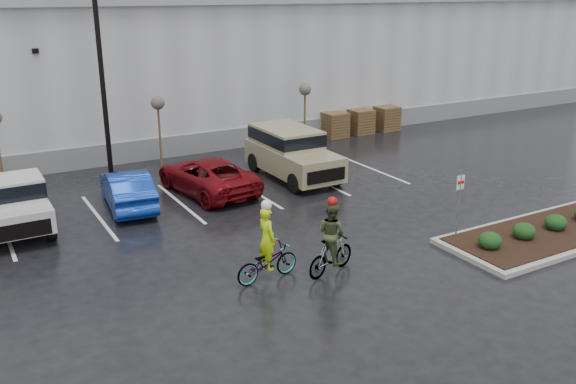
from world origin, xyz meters
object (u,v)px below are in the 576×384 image
pallet_stack_c (386,118)px  fire_lane_sign (459,199)px  pallet_stack_a (335,125)px  pallet_stack_b (360,121)px  pickup_white (10,199)px  suv_tan (293,154)px  car_blue (127,189)px  sapling_mid (158,107)px  sapling_east (305,93)px  lamppost (99,41)px  car_red (207,175)px  cyclist_olive (331,246)px  cyclist_hivis (267,255)px

pallet_stack_c → fire_lane_sign: size_ratio=0.61×
pallet_stack_a → pallet_stack_b: (1.70, 0.00, 0.00)m
pickup_white → pallet_stack_a: bearing=18.2°
fire_lane_sign → suv_tan: fire_lane_sign is taller
fire_lane_sign → car_blue: bearing=134.1°
pallet_stack_a → pallet_stack_c: size_ratio=1.00×
sapling_mid → pallet_stack_b: (11.70, 1.00, -2.05)m
pallet_stack_a → suv_tan: suv_tan is taller
sapling_east → pallet_stack_c: size_ratio=2.37×
pallet_stack_a → pallet_stack_c: bearing=0.0°
sapling_east → pallet_stack_b: 4.78m
fire_lane_sign → pickup_white: 14.60m
lamppost → suv_tan: 8.89m
pickup_white → suv_tan: (10.98, 0.14, 0.05)m
car_red → car_blue: bearing=-4.9°
sapling_mid → car_red: size_ratio=0.64×
suv_tan → pallet_stack_a: bearing=43.1°
cyclist_olive → lamppost: bearing=-1.5°
suv_tan → sapling_mid: bearing=134.7°
fire_lane_sign → car_blue: size_ratio=0.52×
pallet_stack_c → lamppost: bearing=-172.9°
car_red → cyclist_olive: cyclist_olive is taller
fire_lane_sign → cyclist_olive: cyclist_olive is taller
suv_tan → fire_lane_sign: bearing=-83.2°
pickup_white → suv_tan: bearing=0.7°
cyclist_olive → pallet_stack_a: bearing=-50.7°
cyclist_hivis → lamppost: bearing=1.2°
pallet_stack_c → fire_lane_sign: (-8.20, -13.80, 0.73)m
pallet_stack_a → fire_lane_sign: fire_lane_sign is taller
car_blue → fire_lane_sign: bearing=140.3°
pallet_stack_b → cyclist_olive: 17.66m
sapling_east → pickup_white: sapling_east is taller
pallet_stack_a → cyclist_olive: cyclist_olive is taller
car_blue → cyclist_hivis: size_ratio=1.82×
pallet_stack_c → suv_tan: size_ratio=0.26×
car_blue → pickup_white: bearing=6.1°
pallet_stack_a → car_red: bearing=-151.0°
car_red → suv_tan: size_ratio=0.98×
pallet_stack_b → pickup_white: size_ratio=0.26×
pallet_stack_a → pallet_stack_c: (3.50, 0.00, 0.00)m
fire_lane_sign → car_blue: fire_lane_sign is taller
lamppost → pallet_stack_b: (14.20, 2.00, -5.01)m
fire_lane_sign → cyclist_hivis: 6.50m
car_blue → car_red: 3.17m
sapling_mid → pickup_white: size_ratio=0.62×
sapling_mid → pallet_stack_c: (13.50, 1.00, -2.05)m
pallet_stack_c → car_red: size_ratio=0.27×
lamppost → cyclist_olive: 13.07m
sapling_east → car_red: bearing=-148.6°
sapling_mid → pallet_stack_a: size_ratio=2.37×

